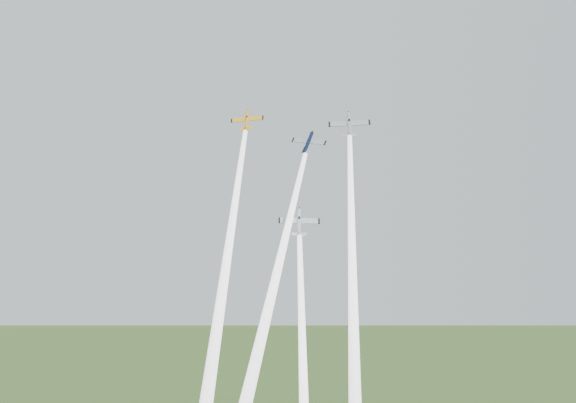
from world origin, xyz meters
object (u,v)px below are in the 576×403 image
Objects in this scene: plane_silver_right at (349,125)px; plane_silver_low at (299,222)px; plane_navy at (308,143)px; plane_yellow at (247,120)px.

plane_silver_right reaches higher than plane_silver_low.
plane_navy is 18.17m from plane_silver_low.
plane_silver_low is (9.73, -8.06, -20.94)m from plane_yellow.
plane_navy is 0.83× the size of plane_silver_right.
plane_yellow is 0.78× the size of plane_silver_right.
plane_silver_low is (-2.47, -7.32, -16.45)m from plane_navy.
plane_silver_right is (8.72, 2.23, 4.18)m from plane_navy.
plane_yellow is at bearing -160.08° from plane_navy.
plane_yellow is 0.94× the size of plane_navy.
plane_silver_low is at bearing -29.14° from plane_yellow.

